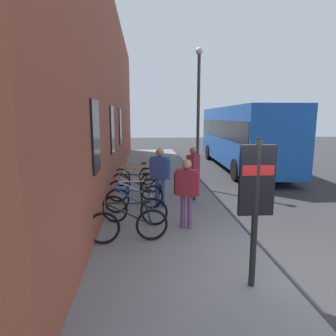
{
  "coord_description": "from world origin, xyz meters",
  "views": [
    {
      "loc": [
        -4.6,
        2.41,
        2.83
      ],
      "look_at": [
        2.87,
        1.79,
        1.52
      ],
      "focal_mm": 31.19,
      "sensor_mm": 36.0,
      "label": 1
    }
  ],
  "objects_px": {
    "bicycle_nearest_sign": "(135,198)",
    "pedestrian_by_facade": "(193,168)",
    "bicycle_under_window": "(128,225)",
    "bicycle_end_of_row": "(135,182)",
    "street_lamp": "(198,106)",
    "bicycle_by_door": "(134,209)",
    "pedestrian_near_bus": "(187,187)",
    "bicycle_leaning_wall": "(135,176)",
    "bicycle_far_end": "(135,189)",
    "transit_info_sign": "(256,190)",
    "city_bus": "(242,134)",
    "pedestrian_crossing_street": "(160,171)"
  },
  "relations": [
    {
      "from": "bicycle_nearest_sign",
      "to": "pedestrian_by_facade",
      "type": "distance_m",
      "value": 2.18
    },
    {
      "from": "bicycle_under_window",
      "to": "bicycle_end_of_row",
      "type": "relative_size",
      "value": 1.01
    },
    {
      "from": "bicycle_nearest_sign",
      "to": "street_lamp",
      "type": "height_order",
      "value": "street_lamp"
    },
    {
      "from": "bicycle_nearest_sign",
      "to": "street_lamp",
      "type": "distance_m",
      "value": 4.72
    },
    {
      "from": "bicycle_nearest_sign",
      "to": "bicycle_end_of_row",
      "type": "distance_m",
      "value": 2.05
    },
    {
      "from": "bicycle_by_door",
      "to": "pedestrian_near_bus",
      "type": "xyz_separation_m",
      "value": [
        -0.4,
        -1.29,
        0.66
      ]
    },
    {
      "from": "bicycle_nearest_sign",
      "to": "bicycle_leaning_wall",
      "type": "xyz_separation_m",
      "value": [
        3.17,
        0.11,
        0.0
      ]
    },
    {
      "from": "bicycle_nearest_sign",
      "to": "bicycle_far_end",
      "type": "distance_m",
      "value": 0.99
    },
    {
      "from": "bicycle_by_door",
      "to": "pedestrian_by_facade",
      "type": "xyz_separation_m",
      "value": [
        2.02,
        -1.85,
        0.69
      ]
    },
    {
      "from": "bicycle_far_end",
      "to": "bicycle_end_of_row",
      "type": "xyz_separation_m",
      "value": [
        1.06,
        0.01,
        -0.0
      ]
    },
    {
      "from": "pedestrian_near_bus",
      "to": "bicycle_far_end",
      "type": "bearing_deg",
      "value": 28.36
    },
    {
      "from": "transit_info_sign",
      "to": "city_bus",
      "type": "height_order",
      "value": "city_bus"
    },
    {
      "from": "bicycle_leaning_wall",
      "to": "transit_info_sign",
      "type": "height_order",
      "value": "transit_info_sign"
    },
    {
      "from": "bicycle_by_door",
      "to": "street_lamp",
      "type": "relative_size",
      "value": 0.33
    },
    {
      "from": "transit_info_sign",
      "to": "bicycle_by_door",
      "type": "bearing_deg",
      "value": 33.91
    },
    {
      "from": "pedestrian_near_bus",
      "to": "bicycle_nearest_sign",
      "type": "bearing_deg",
      "value": 40.93
    },
    {
      "from": "bicycle_far_end",
      "to": "street_lamp",
      "type": "distance_m",
      "value": 4.18
    },
    {
      "from": "bicycle_under_window",
      "to": "transit_info_sign",
      "type": "xyz_separation_m",
      "value": [
        -1.85,
        -2.08,
        1.21
      ]
    },
    {
      "from": "street_lamp",
      "to": "bicycle_end_of_row",
      "type": "bearing_deg",
      "value": 111.97
    },
    {
      "from": "bicycle_end_of_row",
      "to": "bicycle_far_end",
      "type": "bearing_deg",
      "value": -179.3
    },
    {
      "from": "pedestrian_near_bus",
      "to": "street_lamp",
      "type": "bearing_deg",
      "value": -13.61
    },
    {
      "from": "transit_info_sign",
      "to": "bicycle_nearest_sign",
      "type": "bearing_deg",
      "value": 26.17
    },
    {
      "from": "bicycle_leaning_wall",
      "to": "pedestrian_crossing_street",
      "type": "distance_m",
      "value": 3.05
    },
    {
      "from": "bicycle_far_end",
      "to": "bicycle_end_of_row",
      "type": "distance_m",
      "value": 1.06
    },
    {
      "from": "transit_info_sign",
      "to": "street_lamp",
      "type": "bearing_deg",
      "value": -3.18
    },
    {
      "from": "bicycle_by_door",
      "to": "street_lamp",
      "type": "distance_m",
      "value": 5.48
    },
    {
      "from": "pedestrian_by_facade",
      "to": "street_lamp",
      "type": "xyz_separation_m",
      "value": [
        2.1,
        -0.53,
        2.04
      ]
    },
    {
      "from": "bicycle_nearest_sign",
      "to": "pedestrian_by_facade",
      "type": "bearing_deg",
      "value": -63.18
    },
    {
      "from": "pedestrian_crossing_street",
      "to": "street_lamp",
      "type": "height_order",
      "value": "street_lamp"
    },
    {
      "from": "pedestrian_near_bus",
      "to": "bicycle_by_door",
      "type": "bearing_deg",
      "value": 72.77
    },
    {
      "from": "bicycle_under_window",
      "to": "bicycle_end_of_row",
      "type": "bearing_deg",
      "value": -0.45
    },
    {
      "from": "bicycle_far_end",
      "to": "pedestrian_by_facade",
      "type": "height_order",
      "value": "pedestrian_by_facade"
    },
    {
      "from": "bicycle_far_end",
      "to": "bicycle_nearest_sign",
      "type": "bearing_deg",
      "value": -177.12
    },
    {
      "from": "bicycle_far_end",
      "to": "transit_info_sign",
      "type": "xyz_separation_m",
      "value": [
        -5.02,
        -2.03,
        1.21
      ]
    },
    {
      "from": "bicycle_leaning_wall",
      "to": "pedestrian_crossing_street",
      "type": "height_order",
      "value": "pedestrian_crossing_street"
    },
    {
      "from": "bicycle_far_end",
      "to": "city_bus",
      "type": "height_order",
      "value": "city_bus"
    },
    {
      "from": "transit_info_sign",
      "to": "city_bus",
      "type": "xyz_separation_m",
      "value": [
        11.59,
        -3.69,
        0.2
      ]
    },
    {
      "from": "transit_info_sign",
      "to": "pedestrian_crossing_street",
      "type": "distance_m",
      "value": 4.56
    },
    {
      "from": "bicycle_by_door",
      "to": "city_bus",
      "type": "relative_size",
      "value": 0.16
    },
    {
      "from": "street_lamp",
      "to": "bicycle_by_door",
      "type": "bearing_deg",
      "value": 149.96
    },
    {
      "from": "bicycle_far_end",
      "to": "city_bus",
      "type": "distance_m",
      "value": 8.83
    },
    {
      "from": "pedestrian_by_facade",
      "to": "bicycle_far_end",
      "type": "bearing_deg",
      "value": 88.35
    },
    {
      "from": "pedestrian_near_bus",
      "to": "city_bus",
      "type": "bearing_deg",
      "value": -25.92
    },
    {
      "from": "bicycle_under_window",
      "to": "pedestrian_near_bus",
      "type": "distance_m",
      "value": 1.68
    },
    {
      "from": "bicycle_end_of_row",
      "to": "street_lamp",
      "type": "xyz_separation_m",
      "value": [
        0.98,
        -2.44,
        2.73
      ]
    },
    {
      "from": "bicycle_end_of_row",
      "to": "pedestrian_near_bus",
      "type": "relative_size",
      "value": 1.02
    },
    {
      "from": "bicycle_nearest_sign",
      "to": "pedestrian_crossing_street",
      "type": "relative_size",
      "value": 0.95
    },
    {
      "from": "bicycle_leaning_wall",
      "to": "transit_info_sign",
      "type": "bearing_deg",
      "value": -163.78
    },
    {
      "from": "bicycle_under_window",
      "to": "city_bus",
      "type": "bearing_deg",
      "value": -30.63
    },
    {
      "from": "city_bus",
      "to": "pedestrian_near_bus",
      "type": "distance_m",
      "value": 10.08
    }
  ]
}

